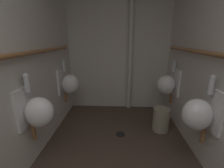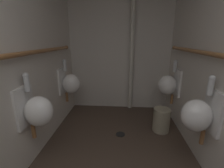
{
  "view_description": "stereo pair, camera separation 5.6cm",
  "coord_description": "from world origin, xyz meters",
  "views": [
    {
      "loc": [
        0.01,
        0.24,
        1.42
      ],
      "look_at": [
        -0.08,
        2.36,
        0.8
      ],
      "focal_mm": 24.79,
      "sensor_mm": 36.0,
      "label": 1
    },
    {
      "loc": [
        0.07,
        0.24,
        1.42
      ],
      "look_at": [
        -0.08,
        2.36,
        0.8
      ],
      "focal_mm": 24.79,
      "sensor_mm": 36.0,
      "label": 2
    }
  ],
  "objects": [
    {
      "name": "urinal_left_far",
      "position": [
        -0.85,
        2.77,
        0.68
      ],
      "size": [
        0.32,
        0.3,
        0.76
      ],
      "color": "white"
    },
    {
      "name": "waste_bin",
      "position": [
        0.69,
        2.49,
        0.19
      ],
      "size": [
        0.26,
        0.26,
        0.38
      ],
      "primitive_type": "cylinder",
      "color": "#9E937A",
      "rests_on": "ground"
    },
    {
      "name": "supply_pipe_right",
      "position": [
        0.93,
        1.7,
        1.28
      ],
      "size": [
        0.06,
        2.68,
        0.06
      ],
      "color": "#936038"
    },
    {
      "name": "standpipe_back_wall",
      "position": [
        0.23,
        3.28,
        1.36
      ],
      "size": [
        0.08,
        0.08,
        2.67
      ],
      "primitive_type": "cylinder",
      "color": "beige",
      "rests_on": "ground"
    },
    {
      "name": "urinal_right_far",
      "position": [
        0.85,
        2.81,
        0.68
      ],
      "size": [
        0.32,
        0.3,
        0.76
      ],
      "color": "white"
    },
    {
      "name": "wall_left",
      "position": [
        -1.02,
        1.68,
        1.36
      ],
      "size": [
        0.06,
        3.48,
        2.72
      ],
      "primitive_type": "cube",
      "color": "silver",
      "rests_on": "ground"
    },
    {
      "name": "floor_drain",
      "position": [
        0.05,
        2.33,
        0.0
      ],
      "size": [
        0.14,
        0.14,
        0.01
      ],
      "primitive_type": "cylinder",
      "color": "black",
      "rests_on": "ground"
    },
    {
      "name": "wall_back",
      "position": [
        0.0,
        3.39,
        1.36
      ],
      "size": [
        2.11,
        0.06,
        2.72
      ],
      "primitive_type": "cube",
      "color": "silver",
      "rests_on": "ground"
    },
    {
      "name": "supply_pipe_left",
      "position": [
        -0.93,
        1.67,
        1.28
      ],
      "size": [
        0.06,
        2.67,
        0.06
      ],
      "color": "#936038"
    },
    {
      "name": "urinal_left_mid",
      "position": [
        -0.85,
        1.7,
        0.68
      ],
      "size": [
        0.32,
        0.3,
        0.76
      ],
      "color": "white"
    },
    {
      "name": "urinal_right_mid",
      "position": [
        0.85,
        1.73,
        0.68
      ],
      "size": [
        0.32,
        0.3,
        0.76
      ],
      "color": "white"
    }
  ]
}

